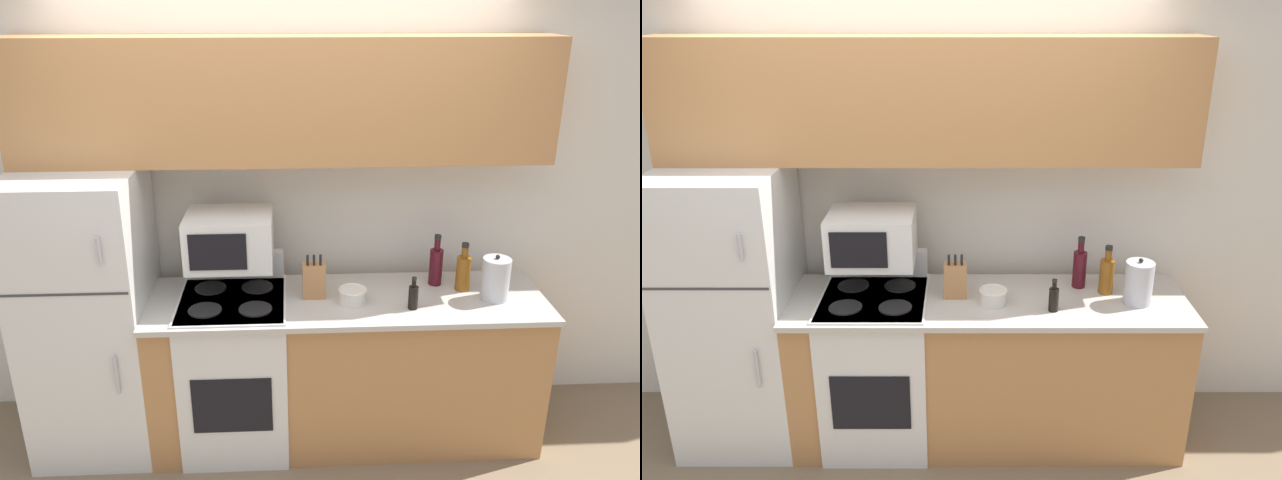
% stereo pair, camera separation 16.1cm
% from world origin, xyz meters
% --- Properties ---
extents(ground_plane, '(12.00, 12.00, 0.00)m').
position_xyz_m(ground_plane, '(0.00, 0.00, 0.00)').
color(ground_plane, '#7F6B51').
extents(wall_back, '(8.00, 0.05, 2.55)m').
position_xyz_m(wall_back, '(0.00, 0.73, 1.27)').
color(wall_back, silver).
rests_on(wall_back, ground_plane).
extents(lower_cabinets, '(2.18, 0.64, 0.91)m').
position_xyz_m(lower_cabinets, '(0.33, 0.30, 0.45)').
color(lower_cabinets, '#B27A47').
rests_on(lower_cabinets, ground_plane).
extents(refrigerator, '(0.65, 0.72, 1.62)m').
position_xyz_m(refrigerator, '(-1.09, 0.35, 0.81)').
color(refrigerator, silver).
rests_on(refrigerator, ground_plane).
extents(upper_cabinets, '(2.83, 0.35, 0.64)m').
position_xyz_m(upper_cabinets, '(0.00, 0.53, 1.94)').
color(upper_cabinets, '#B27A47').
rests_on(upper_cabinets, refrigerator).
extents(stove, '(0.58, 0.62, 1.08)m').
position_xyz_m(stove, '(-0.30, 0.29, 0.47)').
color(stove, silver).
rests_on(stove, ground_plane).
extents(microwave, '(0.46, 0.38, 0.28)m').
position_xyz_m(microwave, '(-0.31, 0.40, 1.22)').
color(microwave, silver).
rests_on(microwave, stove).
extents(knife_block, '(0.12, 0.09, 0.25)m').
position_xyz_m(knife_block, '(0.15, 0.31, 1.00)').
color(knife_block, '#B27A47').
rests_on(knife_block, lower_cabinets).
extents(bowl, '(0.16, 0.16, 0.08)m').
position_xyz_m(bowl, '(0.35, 0.23, 0.95)').
color(bowl, silver).
rests_on(bowl, lower_cabinets).
extents(bottle_whiskey, '(0.08, 0.08, 0.28)m').
position_xyz_m(bottle_whiskey, '(0.98, 0.36, 1.02)').
color(bottle_whiskey, brown).
rests_on(bottle_whiskey, lower_cabinets).
extents(bottle_soy_sauce, '(0.05, 0.05, 0.18)m').
position_xyz_m(bottle_soy_sauce, '(0.66, 0.15, 0.98)').
color(bottle_soy_sauce, black).
rests_on(bottle_soy_sauce, lower_cabinets).
extents(bottle_wine_red, '(0.08, 0.08, 0.30)m').
position_xyz_m(bottle_wine_red, '(0.84, 0.44, 1.02)').
color(bottle_wine_red, '#470F19').
rests_on(bottle_wine_red, lower_cabinets).
extents(kettle, '(0.15, 0.15, 0.26)m').
position_xyz_m(kettle, '(1.12, 0.24, 1.02)').
color(kettle, '#B7B7BC').
rests_on(kettle, lower_cabinets).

